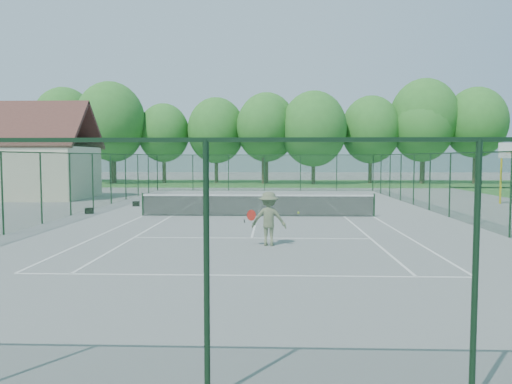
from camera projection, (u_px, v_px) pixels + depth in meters
ground at (257, 216)px, 23.69m from camera, size 140.00×140.00×0.00m
grass_far at (266, 183)px, 53.60m from camera, size 80.00×16.00×0.01m
court_lines at (257, 216)px, 23.69m from camera, size 11.05×23.85×0.01m
tennis_net at (257, 204)px, 23.65m from camera, size 11.08×0.08×1.10m
fence_enclosure at (257, 184)px, 23.58m from camera, size 18.05×36.05×3.02m
utility_building at (28, 153)px, 34.00m from camera, size 8.60×6.27×6.63m
tree_line_far at (266, 127)px, 53.18m from camera, size 39.40×6.40×9.70m
basketball_goal at (505, 161)px, 29.36m from camera, size 1.20×1.43×3.65m
sports_bag_a at (89, 211)px, 24.73m from camera, size 0.38×0.23×0.30m
sports_bag_b at (136, 204)px, 28.53m from camera, size 0.38×0.24×0.29m
tennis_player at (269, 219)px, 15.83m from camera, size 1.84×0.79×1.72m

